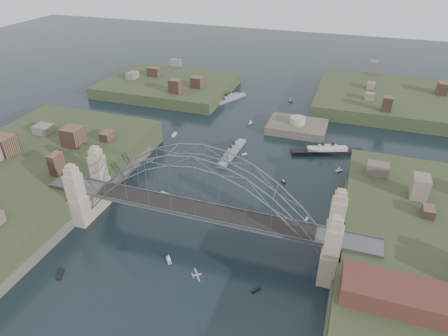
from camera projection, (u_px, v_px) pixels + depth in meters
ground at (201, 237)px, 99.32m from camera, size 500.00×500.00×0.00m
bridge at (199, 196)px, 93.01m from camera, size 84.00×13.80×24.60m
shore_west at (17, 189)px, 114.24m from camera, size 50.50×90.00×12.00m
headland_nw at (168, 89)px, 191.56m from camera, size 60.00×45.00×9.00m
headland_ne at (398, 104)px, 174.46m from camera, size 70.00×55.00×9.50m
fort_island at (296, 131)px, 153.06m from camera, size 22.00×16.00×9.40m
wharf_shed at (398, 295)px, 70.60m from camera, size 20.00×8.00×4.00m
naval_cruiser_near at (232, 152)px, 135.71m from camera, size 3.88×20.43×6.09m
naval_cruiser_far at (231, 98)px, 180.43m from camera, size 9.96×15.79×5.64m
ocean_liner at (327, 151)px, 136.36m from camera, size 24.22×11.45×6.02m
aeroplane at (196, 275)px, 76.77m from camera, size 2.36×3.01×0.52m
small_boat_a at (164, 193)px, 115.60m from camera, size 3.00×1.50×0.45m
small_boat_b at (283, 182)px, 120.79m from camera, size 1.58×1.69×1.43m
small_boat_c at (168, 258)px, 91.60m from camera, size 2.32×2.58×2.38m
small_boat_d at (340, 169)px, 126.20m from camera, size 2.19×1.95×2.38m
small_boat_e at (174, 135)px, 149.27m from camera, size 1.87×3.98×0.45m
small_boat_f at (244, 154)px, 136.08m from camera, size 1.69×1.75×0.45m
small_boat_h at (250, 122)px, 157.40m from camera, size 2.03×2.00×2.38m
small_boat_i at (306, 220)px, 104.99m from camera, size 1.27×2.38×0.45m
small_boat_j at (60, 274)px, 88.17m from camera, size 2.22×3.31×0.45m
small_boat_k at (291, 100)px, 178.24m from camera, size 2.14×1.87×2.38m
small_boat_l at (111, 162)px, 131.18m from camera, size 2.06×2.81×0.45m
small_boat_m at (256, 290)px, 84.31m from camera, size 1.86×2.24×0.45m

